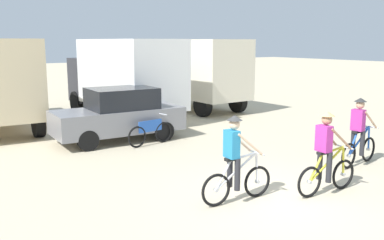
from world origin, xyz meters
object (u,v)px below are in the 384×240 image
(sedan_parked, at_px, (119,115))
(cyclist_orange_shirt, at_px, (235,162))
(box_truck_avon_van, at_px, (123,75))
(cyclist_near_camera, at_px, (359,134))
(bicycle_spare, at_px, (151,133))
(box_truck_cream_rv, at_px, (192,70))
(cyclist_cowboy_hat, at_px, (326,156))

(sedan_parked, height_order, cyclist_orange_shirt, cyclist_orange_shirt)
(box_truck_avon_van, height_order, sedan_parked, box_truck_avon_van)
(cyclist_near_camera, xyz_separation_m, bicycle_spare, (-3.43, 5.13, -0.45))
(box_truck_cream_rv, relative_size, cyclist_near_camera, 3.73)
(box_truck_avon_van, relative_size, cyclist_cowboy_hat, 3.74)
(cyclist_orange_shirt, bearing_deg, box_truck_cream_rv, 59.52)
(sedan_parked, height_order, cyclist_cowboy_hat, cyclist_cowboy_hat)
(cyclist_orange_shirt, bearing_deg, bicycle_spare, 79.31)
(box_truck_cream_rv, xyz_separation_m, cyclist_near_camera, (-2.02, -10.76, -1.03))
(box_truck_avon_van, distance_m, cyclist_orange_shirt, 10.43)
(box_truck_cream_rv, height_order, cyclist_orange_shirt, box_truck_cream_rv)
(box_truck_avon_van, distance_m, bicycle_spare, 5.17)
(cyclist_orange_shirt, height_order, bicycle_spare, cyclist_orange_shirt)
(box_truck_cream_rv, bearing_deg, cyclist_orange_shirt, -120.48)
(sedan_parked, height_order, cyclist_near_camera, cyclist_near_camera)
(box_truck_cream_rv, distance_m, cyclist_near_camera, 11.00)
(box_truck_avon_van, distance_m, sedan_parked, 4.23)
(box_truck_cream_rv, distance_m, cyclist_cowboy_hat, 12.58)
(cyclist_orange_shirt, height_order, cyclist_cowboy_hat, same)
(sedan_parked, xyz_separation_m, cyclist_near_camera, (3.97, -6.26, -0.04))
(cyclist_orange_shirt, xyz_separation_m, cyclist_near_camera, (4.44, 0.21, 0.00))
(sedan_parked, bearing_deg, cyclist_orange_shirt, -94.11)
(cyclist_near_camera, distance_m, bicycle_spare, 6.19)
(cyclist_orange_shirt, bearing_deg, sedan_parked, 85.89)
(cyclist_cowboy_hat, bearing_deg, box_truck_avon_van, 87.58)
(cyclist_cowboy_hat, relative_size, cyclist_near_camera, 1.00)
(box_truck_avon_van, bearing_deg, cyclist_near_camera, -78.30)
(bicycle_spare, bearing_deg, box_truck_cream_rv, 45.92)
(box_truck_avon_van, bearing_deg, bicycle_spare, -106.16)
(box_truck_avon_van, height_order, box_truck_cream_rv, same)
(cyclist_near_camera, bearing_deg, box_truck_avon_van, 101.70)
(box_truck_cream_rv, xyz_separation_m, cyclist_cowboy_hat, (-4.53, -11.69, -1.03))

